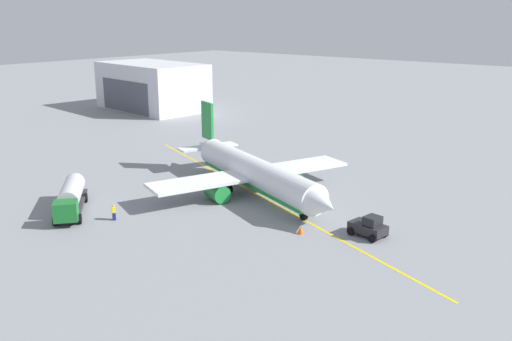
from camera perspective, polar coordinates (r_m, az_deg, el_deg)
ground_plane at (r=67.48m, az=0.00°, el=-2.45°), size 400.00×400.00×0.00m
airplane at (r=67.14m, az=-0.22°, el=-0.24°), size 30.97×26.08×9.52m
fuel_tanker at (r=64.36m, az=-18.63°, el=-2.61°), size 10.15×8.79×3.15m
pushback_tug at (r=55.71m, az=11.59°, el=-5.73°), size 3.82×2.70×2.20m
refueling_worker at (r=60.84m, az=-14.50°, el=-4.23°), size 0.63×0.57×1.71m
safety_cone_nose at (r=55.61m, az=4.63°, el=-6.19°), size 0.67×0.67×0.74m
distant_hangar at (r=130.29m, az=-10.71°, el=8.56°), size 27.10×16.96×10.56m
taxi_line_marking at (r=67.48m, az=0.00°, el=-2.45°), size 57.66×21.37×0.01m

